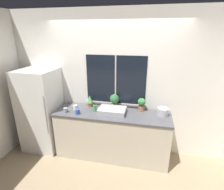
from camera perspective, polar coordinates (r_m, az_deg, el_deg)
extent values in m
plane|color=#937F60|center=(3.45, -1.12, -21.76)|extent=(14.00, 14.00, 0.00)
cube|color=silver|center=(3.35, 1.29, 3.54)|extent=(8.00, 0.06, 2.70)
cube|color=black|center=(3.29, 1.19, 4.93)|extent=(1.13, 0.01, 0.91)
cube|color=#BCB7AD|center=(3.28, 1.16, 4.90)|extent=(0.02, 0.01, 0.91)
cube|color=#BCB7AD|center=(3.43, 1.11, -2.74)|extent=(1.19, 0.04, 0.03)
cube|color=silver|center=(4.92, -21.33, 7.42)|extent=(0.06, 7.00, 2.70)
cube|color=silver|center=(4.37, 31.69, 4.43)|extent=(0.06, 7.00, 2.70)
cube|color=beige|center=(3.41, -0.02, -13.10)|extent=(2.08, 0.58, 0.87)
cube|color=#4C4C51|center=(3.19, -0.02, -6.24)|extent=(2.10, 0.60, 0.03)
cube|color=silver|center=(3.77, -22.15, -4.64)|extent=(0.70, 0.65, 1.64)
cylinder|color=silver|center=(3.32, -20.90, -6.24)|extent=(0.02, 0.02, 0.74)
cube|color=#ADADB2|center=(3.17, 0.08, -5.10)|extent=(0.49, 0.34, 0.09)
cylinder|color=#B7B7BC|center=(3.36, 0.80, -4.19)|extent=(0.04, 0.04, 0.03)
cylinder|color=#B7B7BC|center=(3.31, 0.81, -1.89)|extent=(0.02, 0.02, 0.26)
cylinder|color=#9E6B4C|center=(3.48, -7.24, -3.04)|extent=(0.11, 0.11, 0.08)
cone|color=#569951|center=(3.44, -7.32, -1.33)|extent=(0.13, 0.13, 0.14)
cylinder|color=#9E6B4C|center=(3.35, 0.81, -3.51)|extent=(0.10, 0.10, 0.11)
sphere|color=#2D6638|center=(3.30, 0.82, -1.24)|extent=(0.17, 0.17, 0.17)
cylinder|color=#9E6B4C|center=(3.30, 9.53, -4.28)|extent=(0.11, 0.11, 0.10)
sphere|color=#387A3D|center=(3.25, 9.66, -2.27)|extent=(0.15, 0.15, 0.15)
cylinder|color=#519E5B|center=(3.25, -5.60, -4.23)|extent=(0.06, 0.06, 0.12)
cylinder|color=black|center=(3.22, -5.64, -2.95)|extent=(0.03, 0.03, 0.03)
cylinder|color=gray|center=(3.31, -14.91, -4.79)|extent=(0.07, 0.07, 0.09)
cylinder|color=white|center=(3.39, -11.90, -3.96)|extent=(0.08, 0.08, 0.08)
cylinder|color=#3351AD|center=(3.18, -11.16, -5.37)|extent=(0.08, 0.08, 0.09)
cylinder|color=#B2B2B7|center=(3.20, 16.30, -5.29)|extent=(0.19, 0.19, 0.14)
cone|color=#B2B2B7|center=(3.17, 16.43, -4.05)|extent=(0.16, 0.16, 0.02)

